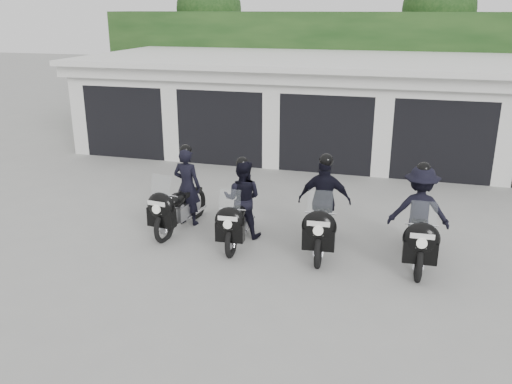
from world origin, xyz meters
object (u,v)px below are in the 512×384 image
(police_bike_b, at_px, (240,205))
(police_bike_c, at_px, (324,208))
(police_bike_a, at_px, (181,196))
(police_bike_d, at_px, (419,218))

(police_bike_b, xyz_separation_m, police_bike_c, (1.64, 0.10, 0.07))
(police_bike_a, xyz_separation_m, police_bike_d, (4.78, -0.17, 0.08))
(police_bike_c, relative_size, police_bike_d, 1.01)
(police_bike_a, relative_size, police_bike_d, 0.97)
(police_bike_b, height_order, police_bike_c, police_bike_c)
(police_bike_c, xyz_separation_m, police_bike_d, (1.77, -0.05, -0.00))
(police_bike_c, bearing_deg, police_bike_d, -5.66)
(police_bike_a, relative_size, police_bike_b, 1.05)
(police_bike_a, bearing_deg, police_bike_b, -2.42)
(police_bike_d, bearing_deg, police_bike_a, 176.18)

